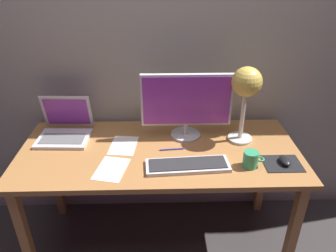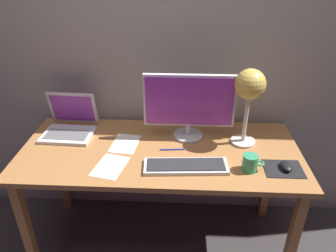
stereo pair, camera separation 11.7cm
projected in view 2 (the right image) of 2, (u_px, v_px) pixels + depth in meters
ground_plane at (161, 240)px, 2.20m from camera, size 4.80×4.80×0.00m
back_wall at (164, 34)px, 1.93m from camera, size 4.80×0.06×2.60m
desk at (160, 160)px, 1.88m from camera, size 1.60×0.70×0.74m
monitor at (189, 104)px, 1.86m from camera, size 0.53×0.18×0.40m
keyboard_main at (186, 166)px, 1.68m from camera, size 0.45×0.17×0.03m
laptop at (70, 122)px, 2.00m from camera, size 0.31×0.28×0.24m
desk_lamp at (250, 89)px, 1.74m from camera, size 0.17×0.17×0.45m
mousepad at (283, 169)px, 1.68m from camera, size 0.20×0.16×0.00m
mouse at (286, 166)px, 1.67m from camera, size 0.06×0.10×0.03m
coffee_mug at (250, 163)px, 1.65m from camera, size 0.11×0.08×0.09m
paper_sheet_near_mouse at (125, 144)px, 1.90m from camera, size 0.17×0.22×0.00m
paper_sheet_by_keyboard at (110, 166)px, 1.70m from camera, size 0.19×0.24×0.00m
pen at (172, 149)px, 1.83m from camera, size 0.14×0.02×0.01m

